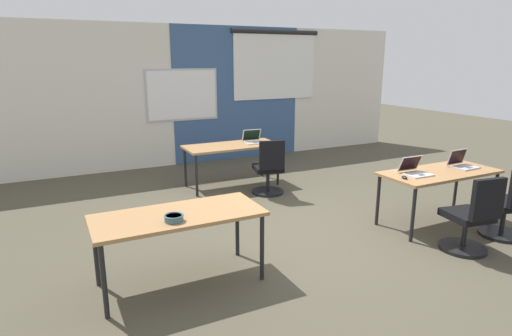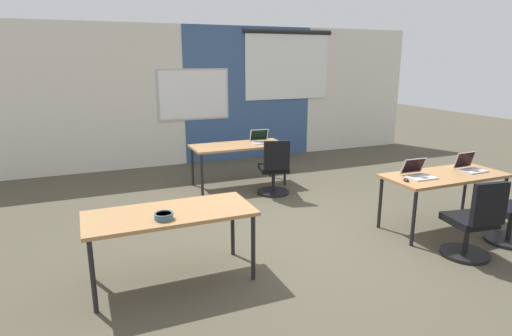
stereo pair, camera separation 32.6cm
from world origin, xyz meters
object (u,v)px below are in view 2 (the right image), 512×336
desk_near_right (444,179)px  laptop_far_right (261,140)px  mouse_near_right_inner (406,180)px  snack_bowl (164,216)px  desk_far_center (239,148)px  chair_near_right_inner (473,226)px  mouse_far_right (276,141)px  chair_far_right (274,172)px  desk_near_left (170,218)px  laptop_near_right_end (470,167)px  laptop_near_right_inner (419,173)px

desk_near_right → laptop_far_right: bearing=115.3°
mouse_near_right_inner → snack_bowl: bearing=-177.7°
desk_near_right → laptop_far_right: 3.11m
desk_far_center → chair_near_right_inner: size_ratio=1.74×
laptop_far_right → mouse_near_right_inner: size_ratio=3.19×
mouse_far_right → chair_far_right: bearing=-117.7°
mouse_near_right_inner → laptop_far_right: bearing=102.8°
desk_far_center → mouse_far_right: (0.69, -0.05, 0.08)m
desk_near_left → desk_far_center: size_ratio=1.00×
desk_near_left → desk_near_right: (3.50, 0.00, 0.00)m
laptop_near_right_end → mouse_far_right: size_ratio=3.27×
laptop_far_right → chair_far_right: size_ratio=0.39×
laptop_near_right_end → laptop_near_right_inner: 0.85m
laptop_near_right_inner → snack_bowl: bearing=-174.7°
laptop_far_right → laptop_near_right_inner: 2.93m
mouse_far_right → snack_bowl: 3.87m
laptop_near_right_inner → desk_near_right: bearing=-2.8°
desk_near_left → chair_far_right: 2.97m
laptop_near_right_inner → chair_near_right_inner: size_ratio=0.37×
desk_near_right → laptop_near_right_inner: laptop_near_right_inner is taller
desk_near_left → mouse_near_right_inner: mouse_near_right_inner is taller
desk_near_left → chair_far_right: (2.09, 2.09, -0.28)m
laptop_near_right_inner → snack_bowl: 3.19m
mouse_far_right → mouse_near_right_inner: bearing=-82.3°
desk_near_right → mouse_far_right: bearing=111.0°
chair_far_right → mouse_near_right_inner: chair_far_right is taller
desk_near_left → mouse_near_right_inner: bearing=-1.2°
laptop_far_right → laptop_near_right_inner: laptop_far_right is taller
mouse_far_right → laptop_far_right: bearing=167.8°
mouse_far_right → desk_near_right: bearing=-69.0°
chair_far_right → laptop_near_right_end: bearing=145.7°
desk_near_right → mouse_near_right_inner: (-0.68, -0.06, 0.08)m
desk_near_left → mouse_far_right: (2.44, 2.75, 0.08)m
laptop_far_right → mouse_far_right: 0.28m
desk_far_center → chair_near_right_inner: bearing=-69.1°
laptop_near_right_end → desk_near_left: bearing=177.7°
laptop_near_right_end → snack_bowl: laptop_near_right_end is taller
chair_near_right_inner → snack_bowl: chair_near_right_inner is taller
mouse_far_right → laptop_near_right_inner: laptop_near_right_inner is taller
laptop_near_right_end → mouse_near_right_inner: 1.12m
chair_far_right → chair_near_right_inner: same height
laptop_far_right → mouse_far_right: bearing=-7.3°
desk_near_right → mouse_far_right: (-1.06, 2.75, 0.08)m
laptop_near_right_inner → laptop_far_right: bearing=110.0°
mouse_near_right_inner → snack_bowl: size_ratio=0.63×
snack_bowl → desk_far_center: bearing=58.3°
chair_far_right → chair_near_right_inner: (1.03, -2.89, 0.00)m
snack_bowl → laptop_far_right: bearing=52.9°
laptop_near_right_end → laptop_near_right_inner: size_ratio=1.01×
laptop_far_right → desk_far_center: bearing=-173.6°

